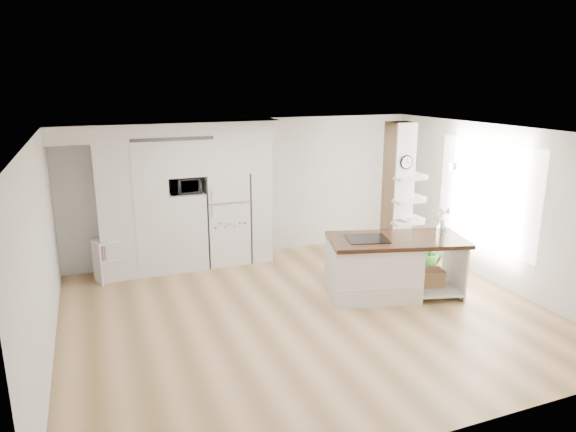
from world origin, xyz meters
name	(u,v)px	position (x,y,z in m)	size (l,w,h in m)	color
floor	(307,313)	(0.00, 0.00, 0.00)	(7.00, 6.00, 0.01)	tan
room	(308,193)	(0.00, 0.00, 1.86)	(7.04, 6.04, 2.72)	white
cabinet_wall	(175,189)	(-1.45, 2.67, 1.51)	(4.00, 0.71, 2.70)	silver
refrigerator	(226,218)	(-0.53, 2.68, 0.88)	(0.78, 0.69, 1.75)	white
column	(404,198)	(2.38, 1.13, 1.35)	(0.69, 0.90, 2.70)	silver
window	(486,194)	(3.48, 0.30, 1.50)	(2.40, 2.40, 0.00)	white
pendant_light	(405,166)	(1.70, 0.15, 2.12)	(0.12, 0.12, 0.10)	white
kitchen_island	(380,266)	(1.37, 0.20, 0.50)	(2.34, 1.55, 1.54)	silver
bookshelf	(116,261)	(-2.57, 2.51, 0.32)	(0.72, 0.55, 0.75)	silver
floor_plant_a	(436,266)	(2.67, 0.46, 0.23)	(0.25, 0.21, 0.46)	#337930
floor_plant_b	(430,252)	(3.00, 1.07, 0.27)	(0.30, 0.30, 0.53)	#337930
microwave	(185,185)	(-1.27, 2.62, 1.57)	(0.54, 0.37, 0.30)	#2D2D2D
shelf_plant	(410,186)	(2.63, 1.30, 1.52)	(0.27, 0.23, 0.30)	#337930
decor_bowl	(406,220)	(2.30, 0.90, 1.00)	(0.22, 0.22, 0.05)	white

